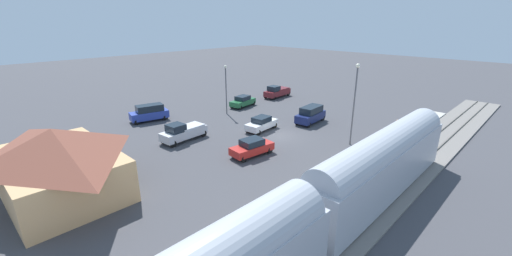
{
  "coord_description": "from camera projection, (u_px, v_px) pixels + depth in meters",
  "views": [
    {
      "loc": [
        -22.22,
        27.28,
        13.03
      ],
      "look_at": [
        2.1,
        2.09,
        1.0
      ],
      "focal_mm": 22.18,
      "sensor_mm": 36.0,
      "label": 1
    }
  ],
  "objects": [
    {
      "name": "sedan_white",
      "position": [
        261.0,
        123.0,
        39.04
      ],
      "size": [
        2.28,
        4.66,
        1.74
      ],
      "color": "white",
      "rests_on": "ground"
    },
    {
      "name": "suv_blue",
      "position": [
        149.0,
        113.0,
        42.62
      ],
      "size": [
        3.02,
        5.22,
        2.22
      ],
      "color": "#283D9E",
      "rests_on": "ground"
    },
    {
      "name": "pickup_silver",
      "position": [
        183.0,
        132.0,
        35.72
      ],
      "size": [
        2.34,
        5.53,
        2.14
      ],
      "color": "silver",
      "rests_on": "ground"
    },
    {
      "name": "railway_track",
      "position": [
        402.0,
        173.0,
        28.16
      ],
      "size": [
        4.8,
        70.0,
        0.3
      ],
      "color": "slate",
      "rests_on": "ground"
    },
    {
      "name": "station_building",
      "position": [
        57.0,
        161.0,
        24.13
      ],
      "size": [
        11.74,
        8.15,
        5.42
      ],
      "color": "tan",
      "rests_on": "ground"
    },
    {
      "name": "pickup_maroon",
      "position": [
        277.0,
        92.0,
        55.64
      ],
      "size": [
        2.23,
        5.49,
        2.14
      ],
      "color": "maroon",
      "rests_on": "ground"
    },
    {
      "name": "ground_plane",
      "position": [
        281.0,
        136.0,
        37.39
      ],
      "size": [
        200.0,
        200.0,
        0.0
      ],
      "primitive_type": "plane",
      "color": "#424247"
    },
    {
      "name": "light_pole_near_platform",
      "position": [
        355.0,
        96.0,
        33.06
      ],
      "size": [
        0.44,
        0.44,
        8.83
      ],
      "color": "#515156",
      "rests_on": "ground"
    },
    {
      "name": "sedan_green",
      "position": [
        243.0,
        101.0,
        49.68
      ],
      "size": [
        2.46,
        4.72,
        1.74
      ],
      "color": "#236638",
      "rests_on": "ground"
    },
    {
      "name": "light_pole_lot_center",
      "position": [
        226.0,
        83.0,
        44.68
      ],
      "size": [
        0.44,
        0.44,
        7.05
      ],
      "color": "#515156",
      "rests_on": "ground"
    },
    {
      "name": "pedestrian_on_platform",
      "position": [
        397.0,
        125.0,
        37.04
      ],
      "size": [
        0.36,
        0.36,
        1.71
      ],
      "color": "#23284C",
      "rests_on": "platform"
    },
    {
      "name": "sedan_red",
      "position": [
        252.0,
        147.0,
        31.79
      ],
      "size": [
        2.33,
        4.68,
        1.74
      ],
      "color": "red",
      "rests_on": "ground"
    },
    {
      "name": "pedestrian_waiting_far",
      "position": [
        398.0,
        129.0,
        35.7
      ],
      "size": [
        0.36,
        0.36,
        1.71
      ],
      "color": "#333338",
      "rests_on": "platform"
    },
    {
      "name": "platform",
      "position": [
        360.0,
        159.0,
        30.77
      ],
      "size": [
        3.2,
        46.0,
        0.3
      ],
      "color": "#B7B2A8",
      "rests_on": "ground"
    },
    {
      "name": "suv_navy",
      "position": [
        311.0,
        114.0,
        41.86
      ],
      "size": [
        2.38,
        5.05,
        2.22
      ],
      "color": "navy",
      "rests_on": "ground"
    }
  ]
}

